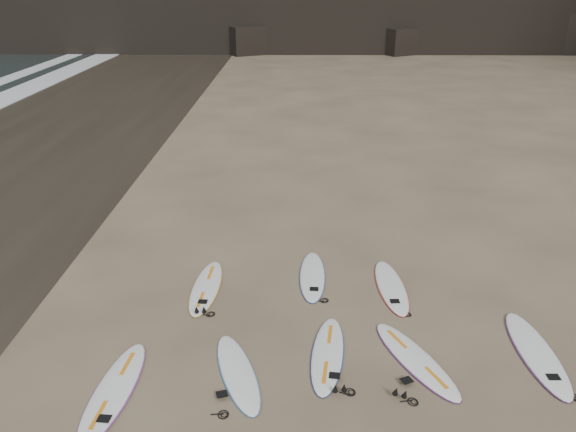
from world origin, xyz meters
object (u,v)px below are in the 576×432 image
object	(u,v)px
surfboard_1	(238,372)
surfboard_7	(391,286)
surfboard_2	(328,354)
surfboard_4	(537,352)
surfboard_5	(206,287)
surfboard_0	(114,389)
surfboard_6	(312,276)
surfboard_3	(416,359)

from	to	relation	value
surfboard_1	surfboard_7	xyz separation A→B (m)	(3.33, 3.13, 0.00)
surfboard_2	surfboard_4	world-z (taller)	surfboard_4
surfboard_2	surfboard_5	distance (m)	3.70
surfboard_0	surfboard_5	bearing A→B (deg)	77.52
surfboard_1	surfboard_6	xyz separation A→B (m)	(1.48, 3.63, 0.00)
surfboard_7	surfboard_2	bearing A→B (deg)	-125.00
surfboard_6	surfboard_2	bearing A→B (deg)	-84.32
surfboard_4	surfboard_5	size ratio (longest dim) A/B	1.10
surfboard_2	surfboard_6	xyz separation A→B (m)	(-0.21, 3.06, 0.00)
surfboard_1	surfboard_2	world-z (taller)	surfboard_2
surfboard_3	surfboard_4	distance (m)	2.40
surfboard_5	surfboard_7	distance (m)	4.36
surfboard_4	surfboard_3	bearing A→B (deg)	-174.94
surfboard_2	surfboard_4	size ratio (longest dim) A/B	0.89
surfboard_3	surfboard_7	distance (m)	2.71
surfboard_2	surfboard_6	bearing A→B (deg)	101.43
surfboard_4	surfboard_5	bearing A→B (deg)	159.97
surfboard_0	surfboard_6	world-z (taller)	surfboard_0
surfboard_5	surfboard_0	bearing A→B (deg)	-104.79
surfboard_1	surfboard_3	size ratio (longest dim) A/B	0.93
surfboard_1	surfboard_6	bearing A→B (deg)	49.23
surfboard_6	surfboard_7	distance (m)	1.91
surfboard_0	surfboard_7	distance (m)	6.57
surfboard_3	surfboard_4	xyz separation A→B (m)	(2.39, 0.23, 0.00)
surfboard_1	surfboard_6	distance (m)	3.92
surfboard_1	surfboard_6	world-z (taller)	surfboard_6
surfboard_0	surfboard_1	size ratio (longest dim) A/B	1.13
surfboard_3	surfboard_5	world-z (taller)	surfboard_3
surfboard_3	surfboard_4	world-z (taller)	surfboard_4
surfboard_0	surfboard_6	size ratio (longest dim) A/B	1.09
surfboard_0	surfboard_5	world-z (taller)	surfboard_0
surfboard_5	surfboard_1	bearing A→B (deg)	-68.78
surfboard_2	surfboard_3	size ratio (longest dim) A/B	0.95
surfboard_1	surfboard_4	world-z (taller)	surfboard_4
surfboard_3	surfboard_5	xyz separation A→B (m)	(-4.40, 2.64, -0.00)
surfboard_1	surfboard_7	world-z (taller)	surfboard_7
surfboard_0	surfboard_5	xyz separation A→B (m)	(1.11, 3.56, -0.00)
surfboard_2	surfboard_7	xyz separation A→B (m)	(1.63, 2.57, 0.00)
surfboard_0	surfboard_3	world-z (taller)	surfboard_0
surfboard_2	surfboard_7	size ratio (longest dim) A/B	0.97
surfboard_0	surfboard_4	size ratio (longest dim) A/B	0.97
surfboard_5	surfboard_6	xyz separation A→B (m)	(2.52, 0.57, -0.00)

